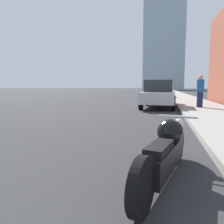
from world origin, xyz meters
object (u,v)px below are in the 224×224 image
at_px(parked_car_green, 161,89).
at_px(pedestrian, 200,91).
at_px(parked_car_blue, 159,90).
at_px(parked_car_silver, 159,94).
at_px(motorcycle, 166,151).

relative_size(parked_car_green, pedestrian, 2.30).
bearing_deg(pedestrian, parked_car_blue, 100.75).
bearing_deg(parked_car_green, pedestrian, -88.90).
bearing_deg(parked_car_blue, pedestrian, -82.32).
bearing_deg(parked_car_blue, parked_car_silver, -92.08).
xyz_separation_m(motorcycle, pedestrian, (1.92, 9.77, 0.66)).
height_order(motorcycle, parked_car_blue, parked_car_blue).
relative_size(parked_car_blue, pedestrian, 2.52).
relative_size(parked_car_silver, parked_car_blue, 1.03).
relative_size(motorcycle, pedestrian, 1.35).
distance_m(parked_car_blue, pedestrian, 12.93).
bearing_deg(motorcycle, parked_car_blue, 105.47).
xyz_separation_m(parked_car_silver, pedestrian, (2.20, -0.64, 0.23)).
bearing_deg(parked_car_silver, parked_car_blue, 94.04).
bearing_deg(motorcycle, parked_car_green, 104.76).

